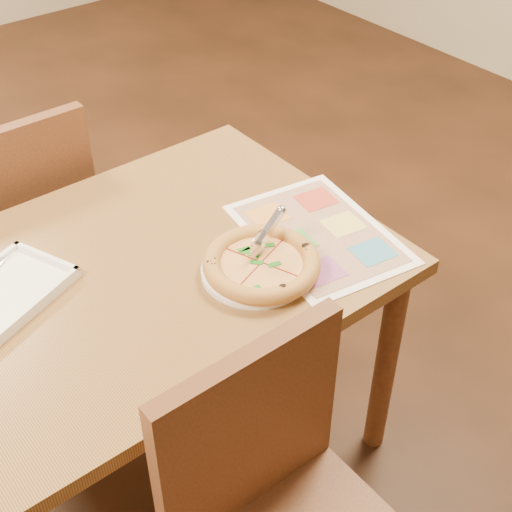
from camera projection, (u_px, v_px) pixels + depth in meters
room at (69, 13)px, 1.26m from camera, size 7.00×7.00×7.00m
dining_table at (119, 307)px, 1.71m from camera, size 1.30×0.85×0.72m
chair_near at (278, 498)px, 1.39m from camera, size 0.42×0.42×0.47m
chair_far at (20, 214)px, 2.12m from camera, size 0.42×0.42×0.47m
plate at (256, 270)px, 1.68m from camera, size 0.27×0.27×0.01m
pizza at (262, 264)px, 1.66m from camera, size 0.28×0.28×0.04m
pizza_cutter at (267, 232)px, 1.67m from camera, size 0.13×0.05×0.08m
appetizer_tray at (3, 296)px, 1.60m from camera, size 0.34×0.29×0.06m
menu at (319, 234)px, 1.79m from camera, size 0.39×0.49×0.00m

